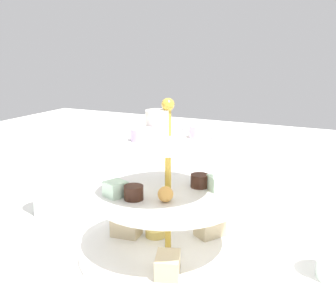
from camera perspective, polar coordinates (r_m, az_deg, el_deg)
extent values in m
plane|color=white|center=(0.71, 0.00, -14.64)|extent=(2.40, 2.40, 0.00)
cylinder|color=white|center=(0.71, 0.00, -14.28)|extent=(0.29, 0.29, 0.01)
cylinder|color=white|center=(0.67, 0.00, -7.14)|extent=(0.24, 0.24, 0.01)
cylinder|color=white|center=(0.64, 0.00, 0.74)|extent=(0.19, 0.19, 0.01)
cylinder|color=gold|center=(0.66, 0.00, -5.18)|extent=(0.01, 0.01, 0.25)
sphere|color=gold|center=(0.63, 0.00, 5.45)|extent=(0.02, 0.02, 0.02)
cube|color=#CCB78E|center=(0.74, -5.74, -11.31)|extent=(0.05, 0.04, 0.03)
cube|color=#CCB78E|center=(0.63, -0.05, -16.27)|extent=(0.05, 0.06, 0.03)
cube|color=#CCB78E|center=(0.74, 5.79, -11.34)|extent=(0.05, 0.06, 0.03)
cylinder|color=#E5C660|center=(0.74, -1.70, -12.03)|extent=(0.04, 0.04, 0.01)
cylinder|color=#381E14|center=(0.64, -4.74, -6.67)|extent=(0.03, 0.03, 0.02)
cylinder|color=#381E14|center=(0.69, 4.36, -5.06)|extent=(0.03, 0.03, 0.02)
cube|color=silver|center=(0.66, -7.25, -6.13)|extent=(0.04, 0.04, 0.02)
cube|color=silver|center=(0.68, 6.95, -5.33)|extent=(0.04, 0.04, 0.02)
sphere|color=gold|center=(0.63, -0.35, -6.91)|extent=(0.02, 0.02, 0.02)
cylinder|color=silver|center=(0.69, -0.92, 2.80)|extent=(0.03, 0.03, 0.02)
cylinder|color=silver|center=(0.61, -3.56, 1.31)|extent=(0.03, 0.03, 0.02)
cylinder|color=silver|center=(0.63, 4.47, 1.68)|extent=(0.03, 0.03, 0.02)
cylinder|color=white|center=(0.64, -1.50, 2.89)|extent=(0.04, 0.04, 0.04)
cube|color=silver|center=(0.65, 4.40, 1.44)|extent=(0.08, 0.06, 0.00)
cube|color=silver|center=(0.68, -2.15, 2.08)|extent=(0.09, 0.03, 0.00)
cylinder|color=silver|center=(0.87, -15.97, -5.41)|extent=(0.07, 0.07, 0.12)
cube|color=silver|center=(1.00, 8.20, -6.06)|extent=(0.17, 0.02, 0.00)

